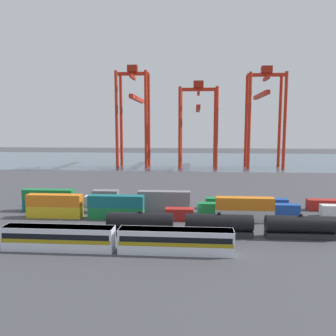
% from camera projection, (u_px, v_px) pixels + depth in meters
% --- Properties ---
extents(ground_plane, '(420.00, 420.00, 0.00)m').
position_uv_depth(ground_plane, '(195.00, 186.00, 116.38)').
color(ground_plane, '#424247').
extents(harbour_water, '(400.00, 110.00, 0.01)m').
position_uv_depth(harbour_water, '(195.00, 160.00, 207.48)').
color(harbour_water, '#475B6B').
rests_on(harbour_water, ground_plane).
extents(passenger_train, '(37.38, 3.14, 3.90)m').
position_uv_depth(passenger_train, '(116.00, 238.00, 54.67)').
color(passenger_train, silver).
rests_on(passenger_train, ground_plane).
extents(freight_tank_row, '(41.40, 2.99, 4.45)m').
position_uv_depth(freight_tank_row, '(219.00, 225.00, 62.33)').
color(freight_tank_row, '#232326').
rests_on(freight_tank_row, ground_plane).
extents(shipping_container_0, '(12.10, 2.44, 2.60)m').
position_uv_depth(shipping_container_0, '(55.00, 212.00, 75.35)').
color(shipping_container_0, gold).
rests_on(shipping_container_0, ground_plane).
extents(shipping_container_1, '(12.10, 2.44, 2.60)m').
position_uv_depth(shipping_container_1, '(54.00, 200.00, 75.04)').
color(shipping_container_1, orange).
rests_on(shipping_container_1, shipping_container_0).
extents(shipping_container_2, '(12.10, 2.44, 2.60)m').
position_uv_depth(shipping_container_2, '(116.00, 213.00, 74.29)').
color(shipping_container_2, '#197538').
rests_on(shipping_container_2, ground_plane).
extents(shipping_container_3, '(12.10, 2.44, 2.60)m').
position_uv_depth(shipping_container_3, '(116.00, 201.00, 73.98)').
color(shipping_container_3, '#146066').
rests_on(shipping_container_3, shipping_container_2).
extents(shipping_container_4, '(6.04, 2.44, 2.60)m').
position_uv_depth(shipping_container_4, '(179.00, 214.00, 73.24)').
color(shipping_container_4, '#AD211C').
rests_on(shipping_container_4, ground_plane).
extents(shipping_container_5, '(12.10, 2.44, 2.60)m').
position_uv_depth(shipping_container_5, '(244.00, 215.00, 72.18)').
color(shipping_container_5, silver).
rests_on(shipping_container_5, ground_plane).
extents(shipping_container_6, '(12.10, 2.44, 2.60)m').
position_uv_depth(shipping_container_6, '(245.00, 203.00, 71.87)').
color(shipping_container_6, orange).
rests_on(shipping_container_6, shipping_container_5).
extents(shipping_container_7, '(12.10, 2.44, 2.60)m').
position_uv_depth(shipping_container_7, '(49.00, 205.00, 81.33)').
color(shipping_container_7, '#146066').
rests_on(shipping_container_7, ground_plane).
extents(shipping_container_8, '(12.10, 2.44, 2.60)m').
position_uv_depth(shipping_container_8, '(49.00, 195.00, 81.02)').
color(shipping_container_8, '#197538').
rests_on(shipping_container_8, shipping_container_7).
extents(shipping_container_9, '(6.04, 2.44, 2.60)m').
position_uv_depth(shipping_container_9, '(106.00, 207.00, 80.27)').
color(shipping_container_9, '#AD211C').
rests_on(shipping_container_9, ground_plane).
extents(shipping_container_10, '(6.04, 2.44, 2.60)m').
position_uv_depth(shipping_container_10, '(106.00, 196.00, 79.96)').
color(shipping_container_10, slate).
rests_on(shipping_container_10, shipping_container_9).
extents(shipping_container_11, '(12.10, 2.44, 2.60)m').
position_uv_depth(shipping_container_11, '(164.00, 208.00, 79.21)').
color(shipping_container_11, slate).
rests_on(shipping_container_11, ground_plane).
extents(shipping_container_12, '(12.10, 2.44, 2.60)m').
position_uv_depth(shipping_container_12, '(164.00, 197.00, 78.90)').
color(shipping_container_12, slate).
rests_on(shipping_container_12, shipping_container_11).
extents(shipping_container_13, '(12.10, 2.44, 2.60)m').
position_uv_depth(shipping_container_13, '(224.00, 209.00, 78.15)').
color(shipping_container_13, '#197538').
rests_on(shipping_container_13, ground_plane).
extents(shipping_container_14, '(6.04, 2.44, 2.60)m').
position_uv_depth(shipping_container_14, '(285.00, 210.00, 77.09)').
color(shipping_container_14, '#1C4299').
rests_on(shipping_container_14, ground_plane).
extents(shipping_container_16, '(12.10, 2.44, 2.60)m').
position_uv_depth(shipping_container_16, '(56.00, 200.00, 87.06)').
color(shipping_container_16, '#197538').
rests_on(shipping_container_16, ground_plane).
extents(shipping_container_17, '(12.10, 2.44, 2.60)m').
position_uv_depth(shipping_container_17, '(109.00, 201.00, 86.01)').
color(shipping_container_17, silver).
rests_on(shipping_container_17, ground_plane).
extents(shipping_container_18, '(12.10, 2.44, 2.60)m').
position_uv_depth(shipping_container_18, '(163.00, 202.00, 84.96)').
color(shipping_container_18, '#AD211C').
rests_on(shipping_container_18, ground_plane).
extents(shipping_container_19, '(6.04, 2.44, 2.60)m').
position_uv_depth(shipping_container_19, '(218.00, 203.00, 83.91)').
color(shipping_container_19, '#197538').
rests_on(shipping_container_19, ground_plane).
extents(shipping_container_20, '(6.04, 2.44, 2.60)m').
position_uv_depth(shipping_container_20, '(275.00, 204.00, 82.86)').
color(shipping_container_20, '#1C4299').
rests_on(shipping_container_20, ground_plane).
extents(shipping_container_21, '(12.10, 2.44, 2.60)m').
position_uv_depth(shipping_container_21, '(333.00, 205.00, 81.81)').
color(shipping_container_21, '#AD211C').
rests_on(shipping_container_21, ground_plane).
extents(gantry_crane_west, '(15.83, 37.78, 49.78)m').
position_uv_depth(gantry_crane_west, '(134.00, 107.00, 170.38)').
color(gantry_crane_west, red).
rests_on(gantry_crane_west, ground_plane).
extents(gantry_crane_central, '(18.88, 39.37, 42.00)m').
position_uv_depth(gantry_crane_central, '(198.00, 115.00, 168.83)').
color(gantry_crane_central, red).
rests_on(gantry_crane_central, ground_plane).
extents(gantry_crane_east, '(17.92, 34.59, 48.52)m').
position_uv_depth(gantry_crane_east, '(264.00, 107.00, 165.10)').
color(gantry_crane_east, red).
rests_on(gantry_crane_east, ground_plane).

